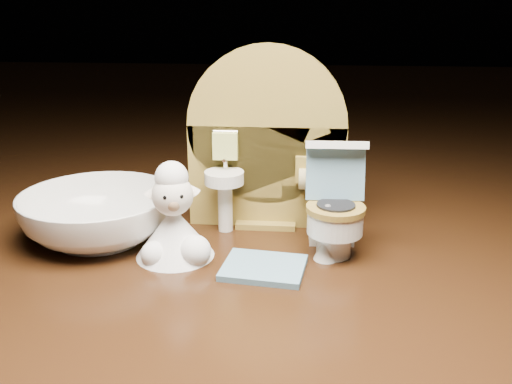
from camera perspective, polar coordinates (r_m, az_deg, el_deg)
backdrop_panel at (r=0.47m, az=0.99°, el=4.30°), size 0.13×0.05×0.15m
toy_toilet at (r=0.43m, az=7.83°, el=-2.00°), size 0.05×0.06×0.09m
bath_mat at (r=0.41m, az=0.78°, el=-7.58°), size 0.06×0.05×0.00m
toilet_brush at (r=0.43m, az=7.02°, el=-5.28°), size 0.02×0.02×0.04m
plush_lamb at (r=0.43m, az=-8.16°, el=-3.22°), size 0.06×0.06×0.08m
ceramic_bowl at (r=0.47m, az=-15.47°, el=-2.36°), size 0.16×0.16×0.04m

